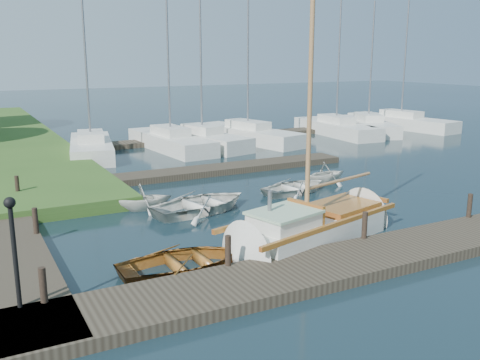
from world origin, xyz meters
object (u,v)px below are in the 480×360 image
marina_boat_7 (401,121)px  mooring_post_3 (470,206)px  lamp_post (13,237)px  marina_boat_5 (336,127)px  mooring_post_1 (228,251)px  dinghy (184,258)px  mooring_post_0 (43,285)px  marina_boat_1 (171,140)px  mooring_post_5 (17,186)px  tender_d (327,171)px  sailboat (314,229)px  marina_boat_6 (368,125)px  marina_boat_0 (91,146)px  tender_b (144,195)px  mooring_post_4 (35,221)px  mooring_post_2 (365,225)px  marina_boat_2 (202,138)px  tender_c (296,185)px  marina_boat_3 (248,133)px  tender_a (201,201)px

marina_boat_7 → mooring_post_3: bearing=131.8°
lamp_post → marina_boat_5: (23.32, 19.08, -1.30)m
mooring_post_1 → lamp_post: size_ratio=0.33×
dinghy → marina_boat_7: marina_boat_7 is taller
mooring_post_0 → marina_boat_1: (10.06, 18.83, -0.14)m
mooring_post_5 → tender_d: bearing=-12.7°
mooring_post_5 → marina_boat_7: size_ratio=0.07×
lamp_post → dinghy: bearing=12.0°
marina_boat_5 → marina_boat_7: (6.77, 0.52, 0.00)m
sailboat → marina_boat_6: bearing=30.5°
sailboat → marina_boat_1: 17.64m
mooring_post_1 → marina_boat_0: bearing=87.6°
tender_d → marina_boat_6: size_ratio=0.22×
marina_boat_5 → marina_boat_0: bearing=94.9°
mooring_post_1 → mooring_post_3: (9.00, 0.00, 0.00)m
mooring_post_1 → mooring_post_3: 9.00m
mooring_post_1 → lamp_post: 5.14m
lamp_post → tender_b: 8.66m
mooring_post_4 → dinghy: mooring_post_4 is taller
dinghy → marina_boat_1: bearing=-20.2°
mooring_post_2 → dinghy: bearing=170.8°
mooring_post_1 → marina_boat_2: (7.57, 18.64, -0.13)m
marina_boat_7 → marina_boat_5: bearing=85.6°
mooring_post_0 → tender_d: bearing=28.9°
mooring_post_0 → tender_c: (10.92, 6.48, -0.38)m
mooring_post_3 → marina_boat_6: 22.61m
mooring_post_4 → mooring_post_5: bearing=90.0°
mooring_post_2 → marina_boat_3: marina_boat_3 is taller
sailboat → dinghy: bearing=170.8°
marina_boat_0 → mooring_post_1: bearing=-170.9°
mooring_post_2 → tender_c: 6.77m
mooring_post_1 → marina_boat_5: (18.32, 19.08, -0.13)m
mooring_post_4 → lamp_post: size_ratio=0.33×
mooring_post_5 → lamp_post: (-1.00, -10.00, 1.17)m
mooring_post_2 → tender_c: size_ratio=0.26×
sailboat → marina_boat_2: (3.95, 17.34, 0.22)m
lamp_post → tender_b: size_ratio=1.19×
mooring_post_4 → marina_boat_0: bearing=70.9°
mooring_post_4 → tender_c: (10.42, 1.48, -0.38)m
tender_c → mooring_post_1: bearing=126.1°
mooring_post_1 → marina_boat_6: bearing=41.8°
tender_b → mooring_post_4: bearing=122.5°
tender_c → mooring_post_0: bearing=111.5°
tender_d → marina_boat_6: 17.36m
tender_b → marina_boat_2: size_ratio=0.20×
lamp_post → tender_c: size_ratio=0.79×
sailboat → marina_boat_5: bearing=35.8°
sailboat → marina_boat_7: (21.47, 18.30, 0.23)m
tender_a → marina_boat_2: (5.79, 12.92, 0.17)m
mooring_post_5 → marina_boat_5: 24.10m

